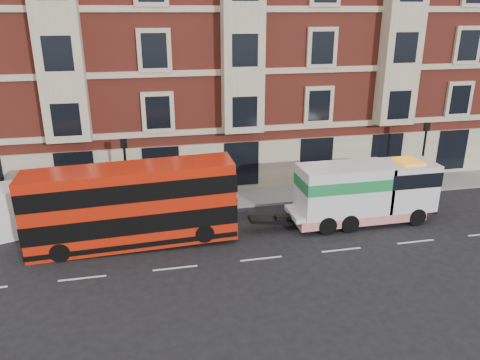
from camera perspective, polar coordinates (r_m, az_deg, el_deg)
name	(u,v)px	position (r m, az deg, el deg)	size (l,w,h in m)	color
ground	(261,259)	(22.14, 2.60, -9.56)	(120.00, 120.00, 0.00)	black
sidewalk	(230,198)	(28.70, -1.21, -2.23)	(90.00, 3.00, 0.15)	slate
victorian_terrace	(215,24)	(34.07, -3.04, 18.49)	(45.00, 12.00, 20.40)	maroon
lamp_post_west	(126,171)	(26.14, -13.70, 1.02)	(0.35, 0.15, 4.35)	black
lamp_post_east	(423,152)	(31.20, 21.45, 3.25)	(0.35, 0.15, 4.35)	black
double_decker_bus	(132,204)	(23.10, -13.05, -2.91)	(9.93, 2.28, 4.02)	red
tow_truck	(362,192)	(25.87, 14.70, -1.44)	(7.94, 2.35, 3.31)	silver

